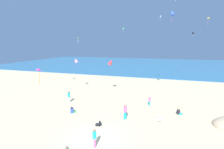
% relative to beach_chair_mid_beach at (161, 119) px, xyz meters
% --- Properties ---
extents(ground_plane, '(120.00, 120.00, 0.00)m').
position_rel_beach_chair_mid_beach_xyz_m(ground_plane, '(-5.63, 4.86, -0.24)').
color(ground_plane, '#C6B58C').
extents(ocean_water, '(120.00, 60.00, 0.05)m').
position_rel_beach_chair_mid_beach_xyz_m(ocean_water, '(-5.63, 52.80, -0.21)').
color(ocean_water, teal).
rests_on(ocean_water, ground_plane).
extents(beach_chair_mid_beach, '(0.76, 0.79, 0.54)m').
position_rel_beach_chair_mid_beach_xyz_m(beach_chair_mid_beach, '(0.00, 0.00, 0.00)').
color(beach_chair_mid_beach, white).
rests_on(beach_chair_mid_beach, ground_plane).
extents(beach_chair_far_left, '(0.64, 0.55, 0.52)m').
position_rel_beach_chair_mid_beach_xyz_m(beach_chair_far_left, '(-6.05, -3.03, 0.01)').
color(beach_chair_far_left, black).
rests_on(beach_chair_far_left, ground_plane).
extents(person_0, '(0.49, 0.49, 1.74)m').
position_rel_beach_chair_mid_beach_xyz_m(person_0, '(-3.80, -0.75, 0.77)').
color(person_0, '#19ADB2').
rests_on(person_0, ground_plane).
extents(person_1, '(0.66, 0.48, 0.75)m').
position_rel_beach_chair_mid_beach_xyz_m(person_1, '(2.03, 2.40, 0.04)').
color(person_1, black).
rests_on(person_1, ground_plane).
extents(person_2, '(0.44, 0.44, 1.58)m').
position_rel_beach_chair_mid_beach_xyz_m(person_2, '(-5.10, -6.30, 0.68)').
color(person_2, '#D8599E').
rests_on(person_2, ground_plane).
extents(person_4, '(0.32, 0.32, 1.38)m').
position_rel_beach_chair_mid_beach_xyz_m(person_4, '(-1.51, 4.17, 0.56)').
color(person_4, '#19ADB2').
rests_on(person_4, ground_plane).
extents(person_5, '(0.69, 0.69, 0.80)m').
position_rel_beach_chair_mid_beach_xyz_m(person_5, '(-10.32, -0.96, 0.06)').
color(person_5, blue).
rests_on(person_5, ground_plane).
extents(person_6, '(0.39, 0.39, 1.68)m').
position_rel_beach_chair_mid_beach_xyz_m(person_6, '(-12.68, 2.11, 0.73)').
color(person_6, white).
rests_on(person_6, ground_plane).
extents(kite_pink, '(0.62, 0.89, 1.56)m').
position_rel_beach_chair_mid_beach_xyz_m(kite_pink, '(-14.70, 8.00, 5.30)').
color(kite_pink, pink).
extents(kite_white, '(0.34, 0.44, 1.52)m').
position_rel_beach_chair_mid_beach_xyz_m(kite_white, '(-1.00, 27.16, 14.91)').
color(kite_white, white).
extents(kite_lime, '(0.38, 0.59, 1.31)m').
position_rel_beach_chair_mid_beach_xyz_m(kite_lime, '(-18.21, 15.50, 9.19)').
color(kite_lime, '#99DB33').
extents(kite_yellow, '(0.59, 0.56, 1.36)m').
position_rel_beach_chair_mid_beach_xyz_m(kite_yellow, '(6.84, 14.19, 12.32)').
color(kite_yellow, yellow).
extents(kite_black, '(0.80, 0.91, 1.12)m').
position_rel_beach_chair_mid_beach_xyz_m(kite_black, '(6.76, 26.83, 10.90)').
color(kite_black, black).
extents(kite_red, '(1.18, 0.97, 1.39)m').
position_rel_beach_chair_mid_beach_xyz_m(kite_red, '(-8.25, 8.07, 5.15)').
color(kite_red, red).
extents(kite_magenta, '(0.52, 0.56, 1.39)m').
position_rel_beach_chair_mid_beach_xyz_m(kite_magenta, '(-9.69, -6.61, 5.95)').
color(kite_magenta, '#DB3DA8').
extents(kite_green, '(0.53, 0.54, 1.15)m').
position_rel_beach_chair_mid_beach_xyz_m(kite_green, '(-10.79, 27.79, 12.48)').
color(kite_green, green).
extents(kite_blue, '(1.16, 1.15, 1.87)m').
position_rel_beach_chair_mid_beach_xyz_m(kite_blue, '(0.89, 9.21, 12.59)').
color(kite_blue, blue).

